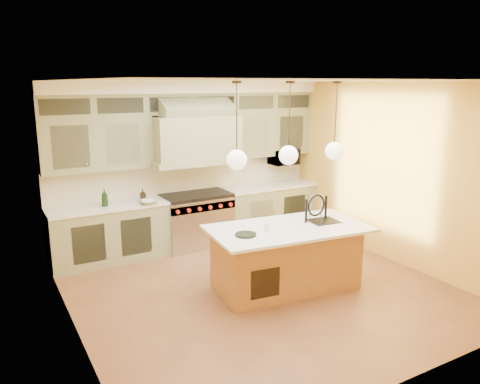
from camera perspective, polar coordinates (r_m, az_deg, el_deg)
floor at (r=6.82m, az=2.45°, el=-11.74°), size 5.00×5.00×0.00m
ceiling at (r=6.19m, az=2.71°, el=13.42°), size 5.00×5.00×0.00m
wall_back at (r=8.53m, az=-6.44°, el=3.48°), size 5.00×0.00×5.00m
wall_front at (r=4.52m, az=19.84°, el=-5.96°), size 5.00×0.00×5.00m
wall_left at (r=5.48m, az=-20.17°, el=-2.70°), size 0.00×5.00×5.00m
wall_right at (r=7.95m, az=18.02°, el=2.21°), size 0.00×5.00×5.00m
back_cabinetry at (r=8.29m, az=-5.71°, el=3.08°), size 5.00×0.77×2.90m
range at (r=8.42m, az=-5.31°, el=-3.34°), size 1.20×0.74×0.96m
kitchen_island at (r=6.72m, az=5.68°, el=-7.80°), size 2.32×1.41×1.35m
counter_stool at (r=6.84m, az=10.10°, el=-5.06°), size 0.50×0.50×1.31m
microwave at (r=9.25m, az=5.36°, el=4.27°), size 0.54×0.37×0.30m
oil_bottle_a at (r=7.79m, az=-16.18°, el=-0.66°), size 0.11×0.11×0.28m
oil_bottle_b at (r=7.96m, az=-11.77°, el=-0.38°), size 0.11×0.11×0.21m
fruit_bowl at (r=7.77m, az=-10.99°, el=-1.21°), size 0.29×0.29×0.07m
cup at (r=6.36m, az=3.29°, el=-4.32°), size 0.10×0.10×0.09m
pendant_left at (r=5.92m, az=-0.40°, el=4.21°), size 0.26×0.26×1.11m
pendant_center at (r=6.35m, az=5.93°, el=4.75°), size 0.26×0.26×1.11m
pendant_right at (r=6.84m, az=11.42°, el=5.16°), size 0.26×0.26×1.11m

